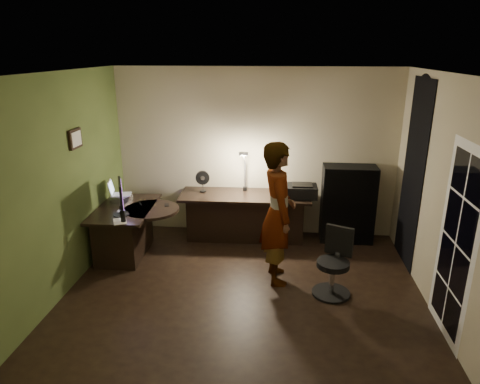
# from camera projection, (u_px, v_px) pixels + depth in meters

# --- Properties ---
(floor) EXTENTS (4.50, 4.00, 0.01)m
(floor) POSITION_uv_depth(u_px,v_px,m) (243.00, 293.00, 5.43)
(floor) COLOR black
(floor) RESTS_ON ground
(ceiling) EXTENTS (4.50, 4.00, 0.01)m
(ceiling) POSITION_uv_depth(u_px,v_px,m) (244.00, 72.00, 4.57)
(ceiling) COLOR silver
(ceiling) RESTS_ON floor
(wall_back) EXTENTS (4.50, 0.01, 2.70)m
(wall_back) POSITION_uv_depth(u_px,v_px,m) (255.00, 153.00, 6.89)
(wall_back) COLOR tan
(wall_back) RESTS_ON floor
(wall_front) EXTENTS (4.50, 0.01, 2.70)m
(wall_front) POSITION_uv_depth(u_px,v_px,m) (218.00, 279.00, 3.11)
(wall_front) COLOR tan
(wall_front) RESTS_ON floor
(wall_left) EXTENTS (0.01, 4.00, 2.70)m
(wall_left) POSITION_uv_depth(u_px,v_px,m) (60.00, 186.00, 5.22)
(wall_left) COLOR tan
(wall_left) RESTS_ON floor
(wall_right) EXTENTS (0.01, 4.00, 2.70)m
(wall_right) POSITION_uv_depth(u_px,v_px,m) (444.00, 199.00, 4.79)
(wall_right) COLOR tan
(wall_right) RESTS_ON floor
(green_wall_overlay) EXTENTS (0.00, 4.00, 2.70)m
(green_wall_overlay) POSITION_uv_depth(u_px,v_px,m) (61.00, 186.00, 5.22)
(green_wall_overlay) COLOR #4B5D29
(green_wall_overlay) RESTS_ON floor
(arched_doorway) EXTENTS (0.01, 0.90, 2.60)m
(arched_doorway) POSITION_uv_depth(u_px,v_px,m) (413.00, 175.00, 5.89)
(arched_doorway) COLOR black
(arched_doorway) RESTS_ON floor
(french_door) EXTENTS (0.02, 0.92, 2.10)m
(french_door) POSITION_uv_depth(u_px,v_px,m) (456.00, 244.00, 4.36)
(french_door) COLOR white
(french_door) RESTS_ON floor
(framed_picture) EXTENTS (0.04, 0.30, 0.25)m
(framed_picture) POSITION_uv_depth(u_px,v_px,m) (75.00, 139.00, 5.48)
(framed_picture) COLOR black
(framed_picture) RESTS_ON wall_left
(desk_left) EXTENTS (0.86, 1.33, 0.75)m
(desk_left) POSITION_uv_depth(u_px,v_px,m) (127.00, 231.00, 6.36)
(desk_left) COLOR black
(desk_left) RESTS_ON floor
(desk_right) EXTENTS (2.06, 0.78, 0.77)m
(desk_right) POSITION_uv_depth(u_px,v_px,m) (245.00, 217.00, 6.86)
(desk_right) COLOR black
(desk_right) RESTS_ON floor
(cabinet) EXTENTS (0.82, 0.41, 1.23)m
(cabinet) POSITION_uv_depth(u_px,v_px,m) (348.00, 204.00, 6.77)
(cabinet) COLOR black
(cabinet) RESTS_ON floor
(laptop_stand) EXTENTS (0.32, 0.29, 0.11)m
(laptop_stand) POSITION_uv_depth(u_px,v_px,m) (121.00, 199.00, 6.44)
(laptop_stand) COLOR silver
(laptop_stand) RESTS_ON desk_left
(laptop) EXTENTS (0.37, 0.36, 0.21)m
(laptop) POSITION_uv_depth(u_px,v_px,m) (120.00, 188.00, 6.39)
(laptop) COLOR silver
(laptop) RESTS_ON laptop_stand
(monitor) EXTENTS (0.31, 0.54, 0.36)m
(monitor) POSITION_uv_depth(u_px,v_px,m) (120.00, 203.00, 5.90)
(monitor) COLOR black
(monitor) RESTS_ON desk_left
(mouse) EXTENTS (0.08, 0.10, 0.04)m
(mouse) POSITION_uv_depth(u_px,v_px,m) (119.00, 211.00, 6.05)
(mouse) COLOR silver
(mouse) RESTS_ON desk_left
(phone) EXTENTS (0.10, 0.14, 0.01)m
(phone) POSITION_uv_depth(u_px,v_px,m) (167.00, 205.00, 6.34)
(phone) COLOR black
(phone) RESTS_ON desk_left
(pen) EXTENTS (0.08, 0.13, 0.01)m
(pen) POSITION_uv_depth(u_px,v_px,m) (140.00, 204.00, 6.38)
(pen) COLOR black
(pen) RESTS_ON desk_left
(speaker) EXTENTS (0.08, 0.08, 0.17)m
(speaker) POSITION_uv_depth(u_px,v_px,m) (123.00, 216.00, 5.69)
(speaker) COLOR black
(speaker) RESTS_ON desk_left
(notepad) EXTENTS (0.25, 0.28, 0.01)m
(notepad) POSITION_uv_depth(u_px,v_px,m) (120.00, 221.00, 5.73)
(notepad) COLOR silver
(notepad) RESTS_ON desk_left
(desk_fan) EXTENTS (0.24, 0.16, 0.34)m
(desk_fan) POSITION_uv_depth(u_px,v_px,m) (203.00, 181.00, 6.81)
(desk_fan) COLOR black
(desk_fan) RESTS_ON desk_right
(headphones) EXTENTS (0.21, 0.10, 0.10)m
(headphones) POSITION_uv_depth(u_px,v_px,m) (279.00, 198.00, 6.41)
(headphones) COLOR navy
(headphones) RESTS_ON desk_right
(printer) EXTENTS (0.46, 0.36, 0.20)m
(printer) POSITION_uv_depth(u_px,v_px,m) (302.00, 191.00, 6.58)
(printer) COLOR black
(printer) RESTS_ON desk_right
(desk_lamp) EXTENTS (0.21, 0.35, 0.74)m
(desk_lamp) POSITION_uv_depth(u_px,v_px,m) (245.00, 168.00, 6.80)
(desk_lamp) COLOR black
(desk_lamp) RESTS_ON desk_right
(office_chair) EXTENTS (0.63, 0.63, 0.86)m
(office_chair) POSITION_uv_depth(u_px,v_px,m) (333.00, 264.00, 5.27)
(office_chair) COLOR black
(office_chair) RESTS_ON floor
(person) EXTENTS (0.57, 0.74, 1.88)m
(person) POSITION_uv_depth(u_px,v_px,m) (278.00, 213.00, 5.48)
(person) COLOR #D8A88C
(person) RESTS_ON floor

